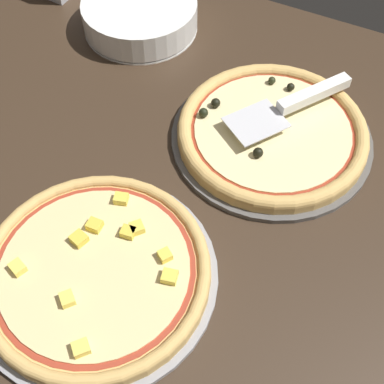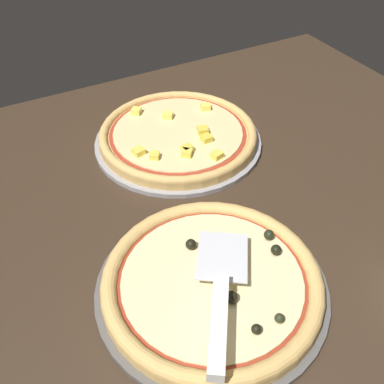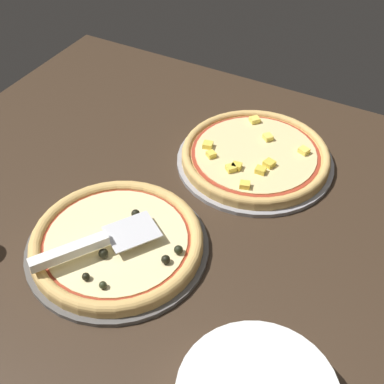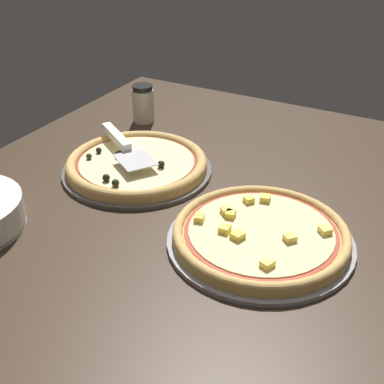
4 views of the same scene
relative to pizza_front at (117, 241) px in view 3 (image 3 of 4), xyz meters
The scene contains 6 objects.
ground_plane 18.47cm from the pizza_front, 63.61° to the left, with size 136.82×109.65×3.60cm, color #38281C.
pizza_pan_front 1.79cm from the pizza_front, 161.95° to the left, with size 35.85×35.85×1.00cm, color #565451.
pizza_front is the anchor object (origin of this frame).
pizza_pan_back 39.50cm from the pizza_front, 70.68° to the left, with size 36.24×36.24×1.00cm, color #939399.
pizza_back 39.44cm from the pizza_front, 70.68° to the left, with size 34.06×34.06×3.32cm.
serving_spatula 7.68cm from the pizza_front, 112.64° to the right, with size 17.64×23.11×2.00cm.
Camera 3 is at (37.78, -70.21, 79.50)cm, focal length 50.00 mm.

